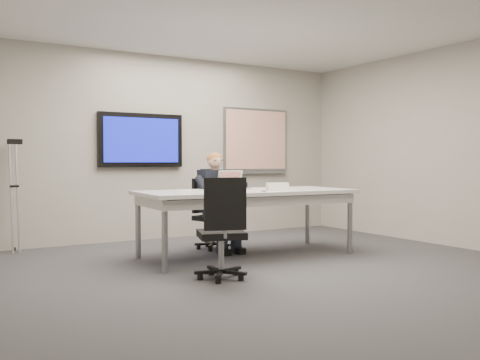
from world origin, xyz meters
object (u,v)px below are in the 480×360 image
conference_table (247,198)px  seated_person (220,211)px  office_chair_near (222,248)px  office_chair_far (211,227)px  laptop (233,184)px

conference_table → seated_person: seated_person is taller
office_chair_near → office_chair_far: bearing=-95.8°
office_chair_far → office_chair_near: bearing=-128.8°
office_chair_far → laptop: laptop is taller
office_chair_far → office_chair_near: size_ratio=0.93×
conference_table → office_chair_near: 1.42m
office_chair_far → office_chair_near: (-0.81, -1.76, 0.02)m
conference_table → laptop: bearing=97.8°
conference_table → laptop: laptop is taller
seated_person → laptop: (0.07, -0.21, 0.36)m
office_chair_far → laptop: bearing=-93.8°
conference_table → office_chair_far: size_ratio=2.87×
seated_person → laptop: seated_person is taller
conference_table → office_chair_far: (-0.11, 0.75, -0.43)m
office_chair_far → seated_person: 0.33m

